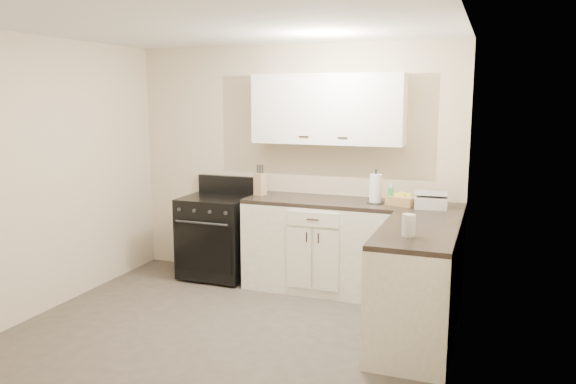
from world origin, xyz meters
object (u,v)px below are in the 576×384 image
(paper_towel, at_px, (376,189))
(countertop_grill, at_px, (431,202))
(knife_block, at_px, (260,184))
(wicker_basket, at_px, (402,201))
(stove, at_px, (217,236))

(paper_towel, xyz_separation_m, countertop_grill, (0.54, -0.05, -0.09))
(paper_towel, bearing_deg, knife_block, 178.65)
(knife_block, bearing_deg, paper_towel, 18.12)
(paper_towel, relative_size, wicker_basket, 1.08)
(paper_towel, height_order, countertop_grill, paper_towel)
(stove, bearing_deg, countertop_grill, -0.63)
(stove, height_order, paper_towel, paper_towel)
(knife_block, xyz_separation_m, paper_towel, (1.23, -0.03, 0.03))
(paper_towel, relative_size, countertop_grill, 0.97)
(stove, relative_size, countertop_grill, 2.98)
(knife_block, relative_size, countertop_grill, 0.79)
(countertop_grill, bearing_deg, wicker_basket, 171.67)
(wicker_basket, bearing_deg, countertop_grill, -5.43)
(countertop_grill, bearing_deg, stove, 176.47)
(paper_towel, height_order, wicker_basket, paper_towel)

